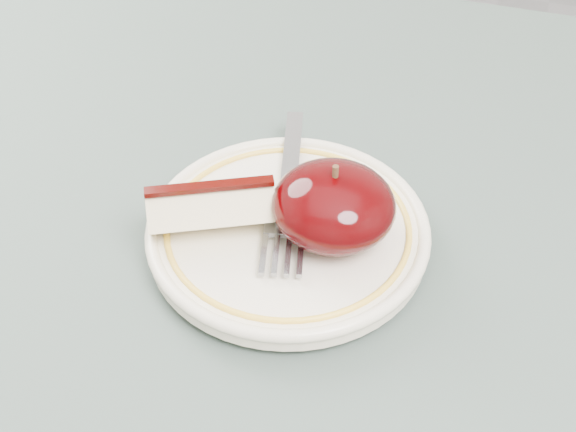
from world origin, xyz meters
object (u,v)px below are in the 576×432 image
(apple_half, at_px, (334,206))
(fork, at_px, (288,191))
(table, at_px, (181,392))
(plate, at_px, (288,231))

(apple_half, relative_size, fork, 0.48)
(apple_half, distance_m, fork, 0.05)
(apple_half, height_order, fork, apple_half)
(table, relative_size, fork, 5.39)
(table, relative_size, apple_half, 11.24)
(plate, height_order, fork, fork)
(apple_half, bearing_deg, table, -136.37)
(plate, distance_m, apple_half, 0.04)
(table, height_order, plate, plate)
(table, xyz_separation_m, apple_half, (0.08, 0.08, 0.13))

